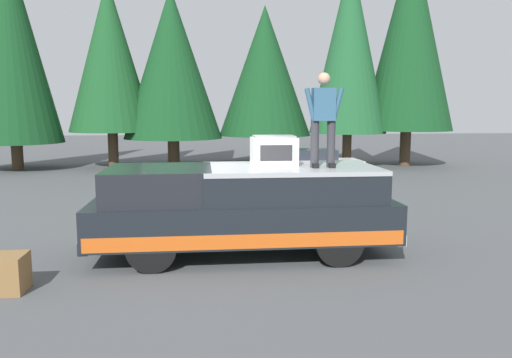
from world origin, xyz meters
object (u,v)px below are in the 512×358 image
compressor_unit (274,151)px  wooden_crate (6,273)px  person_on_truck_bed (323,117)px  pickup_truck (243,208)px  parked_car_white (308,164)px

compressor_unit → wooden_crate: bearing=112.5°
person_on_truck_bed → wooden_crate: bearing=104.7°
pickup_truck → wooden_crate: size_ratio=9.89×
person_on_truck_bed → compressor_unit: bearing=62.8°
pickup_truck → compressor_unit: bearing=-72.5°
parked_car_white → compressor_unit: bearing=164.3°
person_on_truck_bed → pickup_truck: bearing=80.5°
compressor_unit → person_on_truck_bed: bearing=-117.2°
compressor_unit → parked_car_white: size_ratio=0.20×
pickup_truck → parked_car_white: size_ratio=1.35×
wooden_crate → person_on_truck_bed: bearing=-75.3°
person_on_truck_bed → wooden_crate: person_on_truck_bed is taller
parked_car_white → wooden_crate: parked_car_white is taller
pickup_truck → parked_car_white: 10.50m
person_on_truck_bed → parked_car_white: person_on_truck_bed is taller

